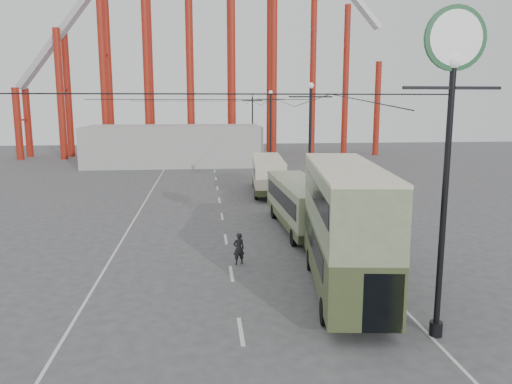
{
  "coord_description": "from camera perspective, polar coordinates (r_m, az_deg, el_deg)",
  "views": [
    {
      "loc": [
        -2.15,
        -18.2,
        7.82
      ],
      "look_at": [
        0.65,
        8.75,
        3.0
      ],
      "focal_mm": 35.0,
      "sensor_mm": 36.0,
      "label": 1
    }
  ],
  "objects": [
    {
      "name": "lamp_post_distant",
      "position": [
        80.63,
        -0.41,
        7.85
      ],
      "size": [
        3.2,
        0.44,
        9.32
      ],
      "color": "black",
      "rests_on": "ground"
    },
    {
      "name": "lamp_post_near",
      "position": [
        17.06,
        21.4,
        9.54
      ],
      "size": [
        3.2,
        0.44,
        10.8
      ],
      "color": "black",
      "rests_on": "ground"
    },
    {
      "name": "single_decker_green",
      "position": [
        31.27,
        5.0,
        -1.23
      ],
      "size": [
        2.73,
        10.75,
        3.02
      ],
      "rotation": [
        0.0,
        0.0,
        0.02
      ],
      "color": "gray",
      "rests_on": "ground"
    },
    {
      "name": "pedestrian",
      "position": [
        24.63,
        -1.99,
        -6.49
      ],
      "size": [
        0.66,
        0.52,
        1.59
      ],
      "primitive_type": "imported",
      "rotation": [
        0.0,
        0.0,
        3.41
      ],
      "color": "black",
      "rests_on": "ground"
    },
    {
      "name": "lamp_post_mid",
      "position": [
        37.15,
        6.16,
        5.18
      ],
      "size": [
        3.2,
        0.44,
        9.32
      ],
      "color": "black",
      "rests_on": "ground"
    },
    {
      "name": "double_decker_bus",
      "position": [
        20.85,
        10.11,
        -3.43
      ],
      "size": [
        3.74,
        10.22,
        5.36
      ],
      "rotation": [
        0.0,
        0.0,
        -0.12
      ],
      "color": "#3F4927",
      "rests_on": "ground"
    },
    {
      "name": "ground",
      "position": [
        19.92,
        0.77,
        -13.02
      ],
      "size": [
        160.0,
        160.0,
        0.0
      ],
      "primitive_type": "plane",
      "color": "#47474A",
      "rests_on": "ground"
    },
    {
      "name": "fairground_shed",
      "position": [
        65.53,
        -9.32,
        5.3
      ],
      "size": [
        22.0,
        10.0,
        5.0
      ],
      "primitive_type": "cube",
      "color": "#AFAFA9",
      "rests_on": "ground"
    },
    {
      "name": "single_decker_cream",
      "position": [
        44.14,
        1.35,
        2.17
      ],
      "size": [
        3.22,
        10.11,
        3.1
      ],
      "rotation": [
        0.0,
        0.0,
        -0.07
      ],
      "color": "beige",
      "rests_on": "ground"
    },
    {
      "name": "lamp_post_far",
      "position": [
        58.8,
        1.67,
        7.02
      ],
      "size": [
        3.2,
        0.44,
        9.32
      ],
      "color": "black",
      "rests_on": "ground"
    },
    {
      "name": "road_markings",
      "position": [
        38.72,
        -3.9,
        -1.58
      ],
      "size": [
        12.52,
        120.0,
        0.01
      ],
      "color": "silver",
      "rests_on": "ground"
    }
  ]
}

